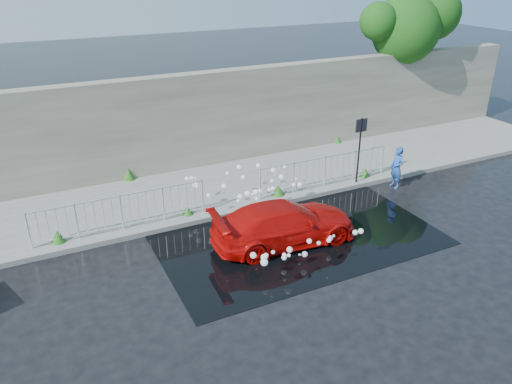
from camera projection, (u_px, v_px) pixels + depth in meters
ground at (298, 256)px, 13.62m from camera, size 90.00×90.00×0.00m
pavement at (227, 186)px, 17.65m from camera, size 30.00×4.00×0.15m
curb at (251, 208)px, 16.02m from camera, size 30.00×0.25×0.16m
retaining_wall at (202, 119)px, 18.66m from camera, size 30.00×0.60×3.50m
puddle at (296, 235)px, 14.63m from camera, size 8.00×5.00×0.01m
sign_post at (360, 140)px, 17.08m from camera, size 0.45×0.06×2.50m
tree at (411, 24)px, 21.52m from camera, size 4.96×2.96×6.37m
railing_left at (121, 211)px, 14.44m from camera, size 5.05×0.05×1.10m
railing_right at (325, 170)px, 17.22m from camera, size 5.05×0.05×1.10m
weeds at (220, 185)px, 17.07m from camera, size 12.17×3.93×0.43m
water_spray at (265, 208)px, 14.65m from camera, size 3.56×5.51×1.04m
red_car at (284, 223)px, 14.03m from camera, size 4.27×1.95×1.21m
person at (397, 167)px, 17.41m from camera, size 0.38×0.56×1.49m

